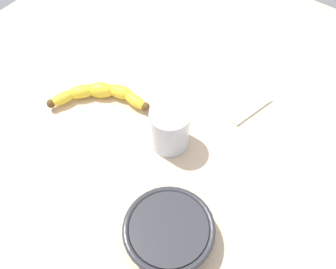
{
  "coord_description": "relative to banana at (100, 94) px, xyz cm",
  "views": [
    {
      "loc": [
        -28.77,
        37.6,
        65.71
      ],
      "look_at": [
        -3.04,
        3.12,
        5.0
      ],
      "focal_mm": 39.27,
      "sensor_mm": 36.0,
      "label": 1
    }
  ],
  "objects": [
    {
      "name": "ceramic_bowl",
      "position": [
        -31.14,
        16.39,
        1.06
      ],
      "size": [
        15.58,
        15.58,
        4.69
      ],
      "color": "#2D2D33",
      "rests_on": "wooden_tabletop"
    },
    {
      "name": "wooden_tabletop",
      "position": [
        -15.62,
        -3.2,
        -3.24
      ],
      "size": [
        120.0,
        120.0,
        3.0
      ],
      "primitive_type": "cube",
      "color": "beige",
      "rests_on": "ground"
    },
    {
      "name": "banana",
      "position": [
        0.0,
        0.0,
        0.0
      ],
      "size": [
        19.21,
        14.41,
        3.48
      ],
      "rotation": [
        0.0,
        0.0,
        0.59
      ],
      "color": "yellow",
      "rests_on": "wooden_tabletop"
    },
    {
      "name": "folded_napkin",
      "position": [
        -22.72,
        -18.83,
        -1.44
      ],
      "size": [
        16.61,
        14.44,
        0.6
      ],
      "primitive_type": "cube",
      "rotation": [
        0.0,
        0.0,
        -0.25
      ],
      "color": "white",
      "rests_on": "wooden_tabletop"
    },
    {
      "name": "smoothie_glass",
      "position": [
        -19.19,
        0.03,
        2.76
      ],
      "size": [
        7.94,
        7.94,
        9.32
      ],
      "color": "silver",
      "rests_on": "wooden_tabletop"
    }
  ]
}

